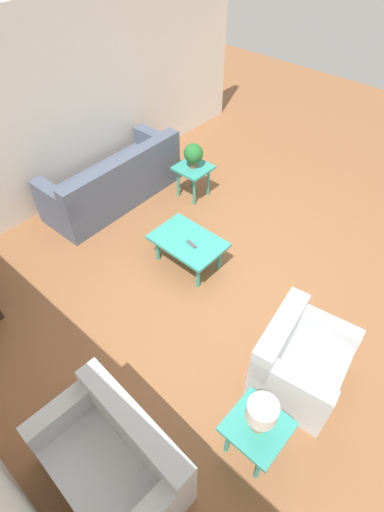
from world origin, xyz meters
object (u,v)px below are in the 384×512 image
side_table_plant (193,172)px  potted_plant (193,154)px  loveseat (115,461)px  side_table_lamp (257,430)px  table_lamp (261,413)px  coffee_table (188,243)px  armchair (298,362)px  sofa (115,183)px

side_table_plant → potted_plant: (0.00, -0.00, 0.30)m
side_table_plant → loveseat: bearing=122.7°
side_table_lamp → table_lamp: 0.33m
side_table_lamp → potted_plant: size_ratio=1.39×
coffee_table → side_table_plant: side_table_plant is taller
loveseat → armchair: bearing=73.4°
loveseat → coffee_table: (1.26, -2.29, 0.06)m
side_table_lamp → potted_plant: potted_plant is taller
loveseat → coffee_table: loveseat is taller
sofa → side_table_lamp: size_ratio=4.20×
coffee_table → potted_plant: potted_plant is taller
loveseat → potted_plant: (2.22, -3.45, 0.42)m
armchair → potted_plant: (2.86, -1.66, 0.41)m
loveseat → side_table_plant: size_ratio=2.46×
side_table_plant → table_lamp: size_ratio=1.38×
coffee_table → sofa: bearing=-9.1°
armchair → side_table_lamp: size_ratio=1.91×
potted_plant → table_lamp: (-2.96, 2.51, 0.02)m
coffee_table → side_table_lamp: size_ratio=1.75×
armchair → potted_plant: 3.33m
sofa → armchair: (-3.66, 0.78, 0.01)m
coffee_table → table_lamp: table_lamp is taller
side_table_plant → table_lamp: 3.90m
side_table_plant → armchair: bearing=149.8°
table_lamp → loveseat: bearing=51.7°
sofa → table_lamp: size_ratio=5.81×
armchair → table_lamp: (-0.10, 0.85, 0.44)m
coffee_table → potted_plant: 1.55m
loveseat → table_lamp: (-0.74, -0.94, 0.45)m
potted_plant → table_lamp: size_ratio=0.99×
side_table_plant → table_lamp: bearing=139.6°
armchair → table_lamp: table_lamp is taller
side_table_lamp → loveseat: bearing=51.7°
sofa → side_table_plant: 1.20m
sofa → table_lamp: (-3.76, 1.63, 0.44)m
side_table_plant → side_table_lamp: size_ratio=1.00×
side_table_plant → side_table_lamp: bearing=139.6°
sofa → potted_plant: size_ratio=5.86×
armchair → side_table_lamp: (-0.10, 0.85, 0.11)m
potted_plant → side_table_plant: bearing=153.4°
coffee_table → side_table_plant: size_ratio=1.75×
coffee_table → side_table_lamp: side_table_lamp is taller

